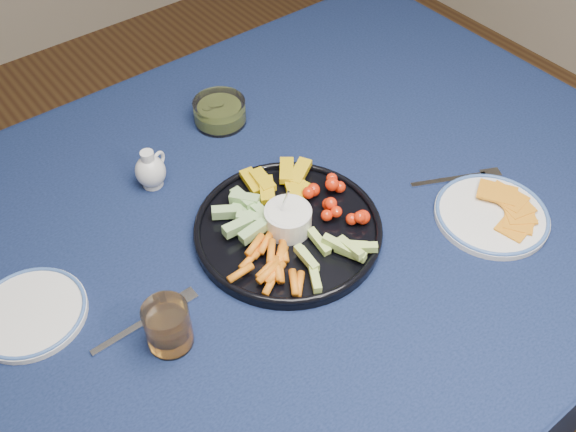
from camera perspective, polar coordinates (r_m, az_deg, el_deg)
dining_table at (r=1.16m, az=-4.65°, el=-5.24°), size 1.67×1.07×0.75m
crudite_platter at (r=1.08m, az=-0.12°, el=-0.95°), size 0.32×0.32×0.10m
creamer_pitcher at (r=1.19m, az=-12.11°, el=3.98°), size 0.07×0.06×0.08m
pickle_bowl at (r=1.31m, az=-6.08°, el=9.11°), size 0.11×0.11×0.05m
cheese_plate at (r=1.17m, az=17.68°, el=0.22°), size 0.20×0.20×0.02m
juice_tumbler at (r=0.96m, az=-10.58°, el=-9.75°), size 0.07×0.07×0.08m
fork_left at (r=1.01m, az=-11.82°, el=-8.74°), size 0.18×0.02×0.00m
fork_right at (r=1.24m, az=15.33°, el=3.30°), size 0.16×0.09×0.00m
side_plate_extra at (r=1.07m, az=-21.95°, el=-7.98°), size 0.17×0.17×0.01m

